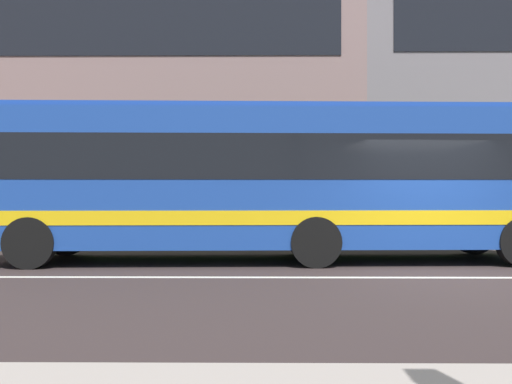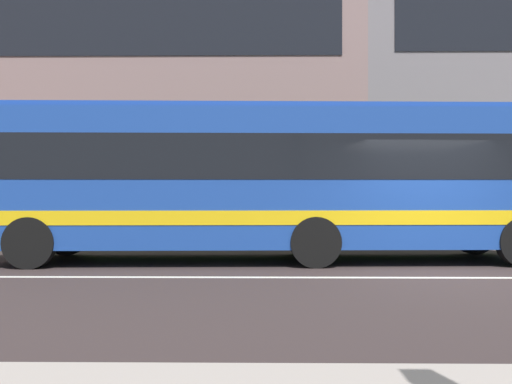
% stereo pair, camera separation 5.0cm
% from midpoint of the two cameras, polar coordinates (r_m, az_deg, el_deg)
% --- Properties ---
extents(ground_plane, '(160.00, 160.00, 0.00)m').
position_cam_midpoint_polar(ground_plane, '(10.35, 19.32, -8.22)').
color(ground_plane, '#362B2B').
extents(lane_centre_line, '(60.00, 0.16, 0.01)m').
position_cam_midpoint_polar(lane_centre_line, '(10.35, 19.32, -8.20)').
color(lane_centre_line, silver).
rests_on(lane_centre_line, ground_plane).
extents(hedge_row_far, '(23.42, 1.10, 1.19)m').
position_cam_midpoint_polar(hedge_row_far, '(16.14, 10.80, -3.16)').
color(hedge_row_far, '#2B601C').
rests_on(hedge_row_far, ground_plane).
extents(apartment_block_left, '(23.84, 9.63, 13.56)m').
position_cam_midpoint_polar(apartment_block_left, '(27.20, -16.82, 11.22)').
color(apartment_block_left, gray).
rests_on(apartment_block_left, ground_plane).
extents(transit_bus, '(11.74, 2.99, 3.28)m').
position_cam_midpoint_polar(transit_bus, '(12.13, 2.07, 1.53)').
color(transit_bus, '#1D449D').
rests_on(transit_bus, ground_plane).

